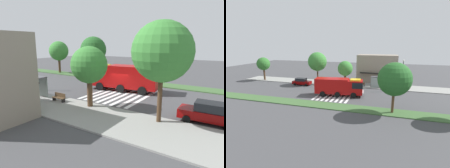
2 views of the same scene
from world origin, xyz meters
TOP-DOWN VIEW (x-y plane):
  - ground_plane at (0.00, 0.00)m, footprint 120.00×120.00m
  - sidewalk at (0.00, 8.62)m, footprint 60.00×5.41m
  - median_strip at (0.00, -7.42)m, footprint 60.00×3.00m
  - crosswalk at (-0.65, 0.00)m, footprint 6.75×10.65m
  - fire_truck at (0.44, -1.12)m, footprint 9.81×3.81m
  - parked_car_west at (-11.27, 4.71)m, footprint 4.67×2.12m
  - bus_stop_shelter at (7.30, 7.48)m, footprint 3.50×1.40m
  - bench_near_shelter at (3.30, 7.47)m, footprint 1.60×0.50m
  - street_lamp at (12.34, 6.52)m, footprint 0.36×0.36m
  - sidewalk_tree_west at (-7.83, 6.92)m, footprint 4.70×4.70m
  - sidewalk_tree_center at (-0.63, 6.92)m, footprint 3.61×3.61m
  - median_tree_far_west at (10.35, -7.42)m, footprint 4.86×4.86m
  - median_tree_west at (19.79, -7.42)m, footprint 4.09×4.09m

SIDE VIEW (x-z plane):
  - ground_plane at x=0.00m, z-range 0.00..0.00m
  - crosswalk at x=-0.65m, z-range 0.00..0.01m
  - sidewalk at x=0.00m, z-range 0.00..0.14m
  - median_strip at x=0.00m, z-range 0.00..0.14m
  - bench_near_shelter at x=3.30m, z-range 0.14..1.04m
  - parked_car_west at x=-11.27m, z-range 0.02..1.77m
  - bus_stop_shelter at x=7.30m, z-range 0.66..3.12m
  - fire_truck at x=0.44m, z-range 0.25..3.70m
  - street_lamp at x=12.34m, z-range 0.71..7.35m
  - sidewalk_tree_center at x=-0.63m, z-range 1.28..7.27m
  - median_tree_west at x=19.79m, z-range 1.40..8.07m
  - median_tree_far_west at x=10.35m, z-range 1.43..8.91m
  - sidewalk_tree_west at x=-7.83m, z-range 1.75..9.72m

